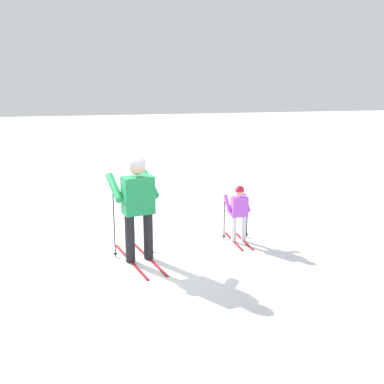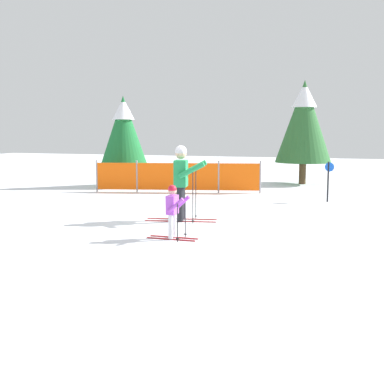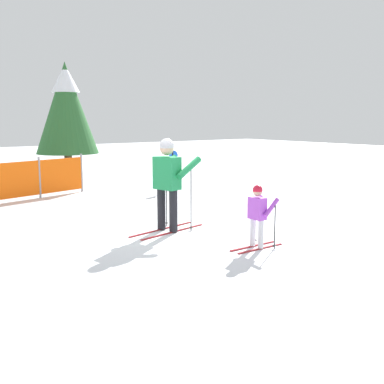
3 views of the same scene
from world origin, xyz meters
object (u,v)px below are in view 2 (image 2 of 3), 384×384
(skier_child, at_px, (173,208))
(safety_fence, at_px, (178,177))
(skier_adult, at_px, (182,176))
(conifer_near, at_px, (304,120))
(conifer_far, at_px, (124,131))
(trail_marker, at_px, (329,177))

(skier_child, height_order, safety_fence, safety_fence)
(skier_adult, distance_m, conifer_near, 9.69)
(skier_adult, height_order, skier_child, skier_adult)
(skier_adult, bearing_deg, safety_fence, 99.38)
(skier_adult, relative_size, safety_fence, 0.32)
(skier_child, xyz_separation_m, conifer_far, (-5.27, 8.15, 1.55))
(skier_child, bearing_deg, skier_adult, 104.17)
(safety_fence, distance_m, conifer_far, 3.33)
(skier_child, xyz_separation_m, conifer_near, (1.25, 11.34, 1.97))
(conifer_far, bearing_deg, trail_marker, -12.81)
(skier_adult, distance_m, skier_child, 2.06)
(conifer_far, distance_m, trail_marker, 8.17)
(skier_adult, xyz_separation_m, skier_child, (0.53, -1.94, -0.46))
(skier_adult, bearing_deg, trail_marker, 42.22)
(safety_fence, height_order, trail_marker, trail_marker)
(safety_fence, xyz_separation_m, conifer_near, (3.84, 4.34, 2.04))
(safety_fence, bearing_deg, skier_adult, -67.85)
(trail_marker, bearing_deg, skier_child, -112.03)
(conifer_near, bearing_deg, conifer_far, -153.91)
(safety_fence, relative_size, trail_marker, 4.60)
(trail_marker, bearing_deg, skier_adult, -125.00)
(skier_adult, distance_m, trail_marker, 5.42)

